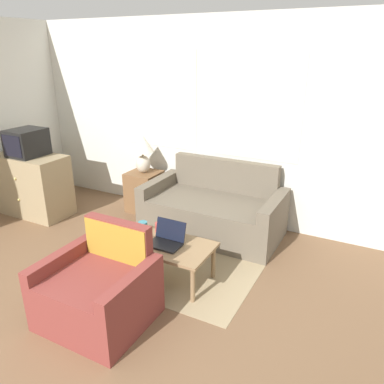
{
  "coord_description": "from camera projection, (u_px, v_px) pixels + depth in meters",
  "views": [
    {
      "loc": [
        2.03,
        -0.87,
        2.2
      ],
      "look_at": [
        0.28,
        2.47,
        0.75
      ],
      "focal_mm": 35.0,
      "sensor_mm": 36.0,
      "label": 1
    }
  ],
  "objects": [
    {
      "name": "coffee_table",
      "position": [
        167.0,
        248.0,
        3.72
      ],
      "size": [
        0.92,
        0.55,
        0.39
      ],
      "color": "#8E704C",
      "rests_on": "ground_plane"
    },
    {
      "name": "wall_back",
      "position": [
        212.0,
        122.0,
        4.87
      ],
      "size": [
        6.51,
        0.06,
        2.6
      ],
      "color": "silver",
      "rests_on": "ground_plane"
    },
    {
      "name": "snack_bowl",
      "position": [
        137.0,
        240.0,
        3.7
      ],
      "size": [
        0.15,
        0.15,
        0.07
      ],
      "color": "teal",
      "rests_on": "coffee_table"
    },
    {
      "name": "armchair",
      "position": [
        101.0,
        291.0,
        3.2
      ],
      "size": [
        0.86,
        0.76,
        0.81
      ],
      "color": "brown",
      "rests_on": "ground_plane"
    },
    {
      "name": "side_table",
      "position": [
        145.0,
        191.0,
        5.37
      ],
      "size": [
        0.43,
        0.43,
        0.57
      ],
      "color": "brown",
      "rests_on": "ground_plane"
    },
    {
      "name": "table_lamp",
      "position": [
        142.0,
        149.0,
        5.14
      ],
      "size": [
        0.31,
        0.31,
        0.55
      ],
      "color": "beige",
      "rests_on": "side_table"
    },
    {
      "name": "tv_dresser",
      "position": [
        34.0,
        185.0,
        5.21
      ],
      "size": [
        1.0,
        0.55,
        0.85
      ],
      "color": "#998460",
      "rests_on": "ground_plane"
    },
    {
      "name": "laptop",
      "position": [
        167.0,
        239.0,
        3.69
      ],
      "size": [
        0.33,
        0.27,
        0.22
      ],
      "color": "black",
      "rests_on": "coffee_table"
    },
    {
      "name": "cup_yellow",
      "position": [
        159.0,
        227.0,
        3.93
      ],
      "size": [
        0.08,
        0.08,
        0.1
      ],
      "color": "#B23D38",
      "rests_on": "coffee_table"
    },
    {
      "name": "couch",
      "position": [
        214.0,
        211.0,
        4.74
      ],
      "size": [
        1.7,
        0.9,
        0.87
      ],
      "color": "#665B4C",
      "rests_on": "ground_plane"
    },
    {
      "name": "television",
      "position": [
        27.0,
        143.0,
        4.99
      ],
      "size": [
        0.4,
        0.47,
        0.36
      ],
      "color": "black",
      "rests_on": "tv_dresser"
    },
    {
      "name": "rug",
      "position": [
        193.0,
        252.0,
        4.31
      ],
      "size": [
        1.66,
        1.97,
        0.01
      ],
      "color": "#9E8966",
      "rests_on": "ground_plane"
    },
    {
      "name": "cup_navy",
      "position": [
        143.0,
        226.0,
        3.95
      ],
      "size": [
        0.1,
        0.1,
        0.1
      ],
      "color": "teal",
      "rests_on": "coffee_table"
    }
  ]
}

